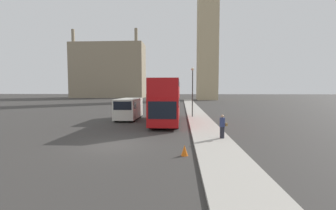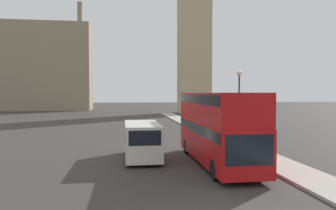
{
  "view_description": "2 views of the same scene",
  "coord_description": "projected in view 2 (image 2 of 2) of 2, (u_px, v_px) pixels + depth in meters",
  "views": [
    {
      "loc": [
        4.21,
        -13.31,
        3.41
      ],
      "look_at": [
        2.91,
        8.82,
        1.87
      ],
      "focal_mm": 24.0,
      "sensor_mm": 36.0,
      "label": 1
    },
    {
      "loc": [
        -2.98,
        -9.61,
        4.31
      ],
      "look_at": [
        0.81,
        17.74,
        3.35
      ],
      "focal_mm": 35.0,
      "sensor_mm": 36.0,
      "label": 2
    }
  ],
  "objects": [
    {
      "name": "building_block_distant",
      "position": [
        32.0,
        67.0,
        84.91
      ],
      "size": [
        29.83,
        10.38,
        27.26
      ],
      "color": "gray",
      "rests_on": "ground_plane"
    },
    {
      "name": "red_double_decker_bus",
      "position": [
        217.0,
        124.0,
        19.95
      ],
      "size": [
        2.63,
        10.5,
        4.35
      ],
      "color": "#B71114",
      "rests_on": "ground_plane"
    },
    {
      "name": "street_lamp",
      "position": [
        239.0,
        98.0,
        24.19
      ],
      "size": [
        0.36,
        0.36,
        5.85
      ],
      "color": "#2D332D",
      "rests_on": "sidewalk_strip"
    },
    {
      "name": "white_van",
      "position": [
        142.0,
        140.0,
        21.38
      ],
      "size": [
        2.22,
        5.63,
        2.37
      ],
      "color": "silver",
      "rests_on": "ground_plane"
    }
  ]
}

